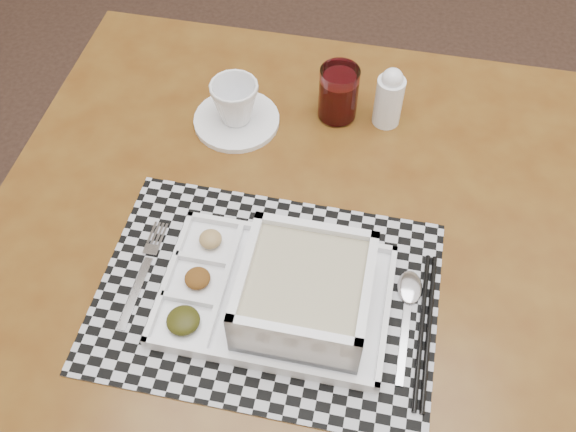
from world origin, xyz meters
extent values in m
cube|color=#4E280E|center=(-0.86, -0.23, 0.69)|extent=(1.00, 1.00, 0.04)
cylinder|color=#4E280E|center=(-1.26, 0.22, 0.33)|extent=(0.05, 0.05, 0.67)
cylinder|color=#4E280E|center=(-0.41, 0.16, 0.33)|extent=(0.05, 0.05, 0.67)
cube|color=#4E280E|center=(-0.84, 0.17, 0.63)|extent=(0.81, 0.08, 0.08)
cube|color=#4E280E|center=(-1.26, -0.21, 0.63)|extent=(0.08, 0.81, 0.08)
cube|color=#4E280E|center=(-0.46, -0.26, 0.63)|extent=(0.08, 0.81, 0.08)
cube|color=#ACADB4|center=(-0.87, -0.35, 0.71)|extent=(0.50, 0.38, 0.00)
cube|color=white|center=(-0.86, -0.35, 0.71)|extent=(0.33, 0.24, 0.01)
cube|color=white|center=(-0.85, -0.25, 0.72)|extent=(0.32, 0.03, 0.01)
cube|color=white|center=(-0.86, -0.46, 0.72)|extent=(0.32, 0.03, 0.01)
cube|color=white|center=(-1.01, -0.34, 0.72)|extent=(0.02, 0.22, 0.01)
cube|color=white|center=(-0.70, -0.36, 0.72)|extent=(0.02, 0.22, 0.01)
cube|color=white|center=(-0.93, -0.35, 0.72)|extent=(0.02, 0.20, 0.01)
cube|color=white|center=(-0.98, -0.38, 0.72)|extent=(0.08, 0.01, 0.01)
cube|color=white|center=(-0.97, -0.31, 0.72)|extent=(0.08, 0.01, 0.01)
ellipsoid|color=black|center=(-0.97, -0.41, 0.73)|extent=(0.05, 0.05, 0.02)
ellipsoid|color=#47260B|center=(-0.97, -0.35, 0.73)|extent=(0.04, 0.04, 0.02)
ellipsoid|color=olive|center=(-0.97, -0.28, 0.73)|extent=(0.03, 0.03, 0.02)
cube|color=white|center=(-0.81, -0.36, 0.72)|extent=(0.18, 0.18, 0.01)
cube|color=white|center=(-0.81, -0.28, 0.76)|extent=(0.17, 0.02, 0.08)
cube|color=white|center=(-0.82, -0.44, 0.76)|extent=(0.17, 0.02, 0.08)
cube|color=white|center=(-0.89, -0.36, 0.76)|extent=(0.02, 0.17, 0.08)
cube|color=white|center=(-0.73, -0.37, 0.76)|extent=(0.02, 0.17, 0.08)
cube|color=tan|center=(-0.81, -0.36, 0.76)|extent=(0.16, 0.16, 0.07)
cube|color=#BCBBC2|center=(-1.06, -0.37, 0.71)|extent=(0.02, 0.12, 0.00)
cube|color=#BCBBC2|center=(-1.05, -0.30, 0.71)|extent=(0.02, 0.02, 0.00)
cube|color=#BCBBC2|center=(-1.06, -0.27, 0.71)|extent=(0.01, 0.04, 0.00)
cube|color=#BCBBC2|center=(-1.05, -0.27, 0.71)|extent=(0.01, 0.04, 0.00)
cube|color=#BCBBC2|center=(-1.05, -0.27, 0.71)|extent=(0.01, 0.04, 0.00)
cube|color=#BCBBC2|center=(-1.04, -0.27, 0.71)|extent=(0.01, 0.04, 0.00)
cube|color=#BCBBC2|center=(-0.67, -0.40, 0.71)|extent=(0.02, 0.12, 0.00)
ellipsoid|color=#BCBBC2|center=(-0.67, -0.31, 0.71)|extent=(0.04, 0.06, 0.01)
cylinder|color=black|center=(-0.65, -0.37, 0.71)|extent=(0.02, 0.24, 0.01)
cylinder|color=black|center=(-0.64, -0.37, 0.71)|extent=(0.02, 0.24, 0.01)
cylinder|color=white|center=(-0.98, -0.01, 0.71)|extent=(0.15, 0.15, 0.01)
imported|color=white|center=(-0.98, -0.01, 0.75)|extent=(0.10, 0.10, 0.08)
cylinder|color=white|center=(-0.81, 0.03, 0.75)|extent=(0.07, 0.07, 0.10)
cylinder|color=#3C0408|center=(-0.81, 0.03, 0.74)|extent=(0.06, 0.06, 0.08)
cylinder|color=white|center=(-0.72, 0.03, 0.75)|extent=(0.05, 0.05, 0.09)
sphere|color=white|center=(-0.72, 0.03, 0.80)|extent=(0.04, 0.04, 0.04)
camera|label=1|loc=(-0.78, -0.79, 1.51)|focal=40.00mm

